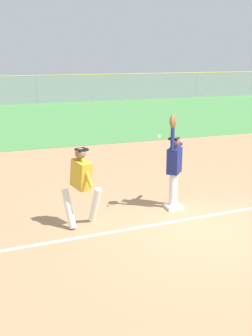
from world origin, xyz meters
The scene contains 10 objects.
ground_plane centered at (0.00, 0.00, 0.00)m, with size 75.01×75.01×0.00m, color tan.
outfield_grass centered at (0.00, 16.48, 0.01)m, with size 53.22×15.32×0.01m, color #4C8C47.
chalk_foul_line centered at (-4.04, 0.45, 0.00)m, with size 12.00×0.10×0.01m, color white.
first_base centered at (-0.04, 1.35, 0.04)m, with size 0.38×0.38×0.08m, color white.
fielder centered at (-0.01, 1.46, 1.12)m, with size 0.69×0.73×2.28m.
runner centered at (-2.35, 1.11, 1.00)m, with size 0.86×0.82×1.72m.
baseball centered at (-0.50, 1.28, 1.80)m, with size 0.07×0.07×0.07m, color white.
outfield_fence centered at (0.00, 24.14, 1.03)m, with size 53.30×0.08×2.07m.
parked_car_tan centered at (1.83, 27.81, 0.67)m, with size 4.55×2.41×1.25m.
parked_car_white centered at (6.81, 27.89, 0.67)m, with size 4.50×2.30×1.25m.
Camera 1 is at (-4.29, -7.00, 3.60)m, focal length 44.00 mm.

